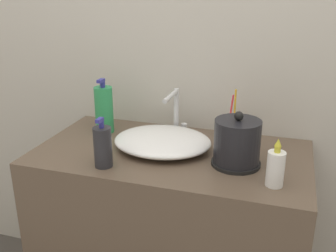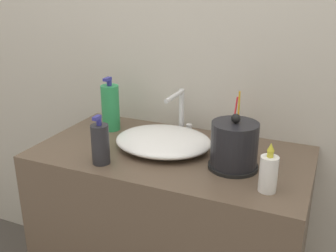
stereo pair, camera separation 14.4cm
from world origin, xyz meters
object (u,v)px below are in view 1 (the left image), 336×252
at_px(lotion_bottle, 104,109).
at_px(electric_kettle, 237,144).
at_px(mouthwash_bottle, 276,168).
at_px(shampoo_bottle, 103,147).
at_px(faucet, 176,109).
at_px(toothbrush_cup, 230,129).

bearing_deg(lotion_bottle, electric_kettle, -14.85).
height_order(electric_kettle, mouthwash_bottle, electric_kettle).
xyz_separation_m(electric_kettle, lotion_bottle, (-0.57, 0.15, 0.02)).
distance_m(lotion_bottle, mouthwash_bottle, 0.76).
bearing_deg(shampoo_bottle, mouthwash_bottle, 3.69).
distance_m(faucet, shampoo_bottle, 0.40).
bearing_deg(electric_kettle, faucet, 142.38).
xyz_separation_m(toothbrush_cup, mouthwash_bottle, (0.19, -0.33, 0.02)).
relative_size(faucet, lotion_bottle, 0.82).
bearing_deg(toothbrush_cup, faucet, -179.20).
bearing_deg(shampoo_bottle, faucet, 67.88).
bearing_deg(shampoo_bottle, toothbrush_cup, 44.55).
xyz_separation_m(shampoo_bottle, mouthwash_bottle, (0.57, 0.04, -0.01)).
xyz_separation_m(electric_kettle, toothbrush_cup, (-0.06, 0.22, -0.03)).
bearing_deg(mouthwash_bottle, toothbrush_cup, 119.85).
height_order(electric_kettle, lotion_bottle, lotion_bottle).
bearing_deg(faucet, shampoo_bottle, -112.12).
height_order(toothbrush_cup, mouthwash_bottle, toothbrush_cup).
height_order(lotion_bottle, mouthwash_bottle, lotion_bottle).
bearing_deg(lotion_bottle, mouthwash_bottle, -20.47).
distance_m(shampoo_bottle, mouthwash_bottle, 0.57).
bearing_deg(electric_kettle, lotion_bottle, 165.15).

